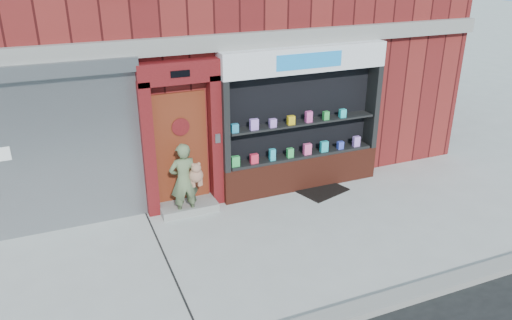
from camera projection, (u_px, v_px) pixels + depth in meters
ground at (258, 246)px, 8.58m from camera, size 80.00×80.00×0.00m
shutter_bay at (51, 140)px, 8.47m from camera, size 3.10×0.30×3.04m
red_door_bay at (182, 138)px, 9.32m from camera, size 1.52×0.58×2.90m
pharmacy_bay at (302, 126)px, 10.21m from camera, size 3.50×0.41×3.00m
woman at (185, 180)px, 9.31m from camera, size 0.64×0.36×1.46m
doormat at (323, 190)px, 10.52m from camera, size 1.11×0.92×0.02m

